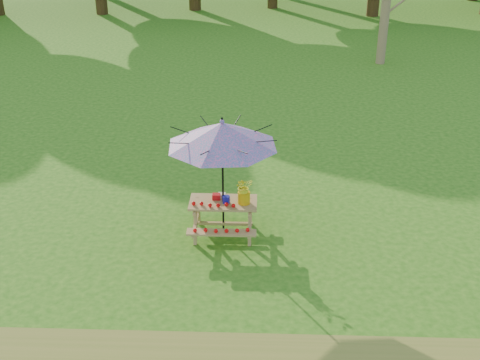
{
  "coord_description": "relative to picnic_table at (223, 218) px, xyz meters",
  "views": [
    {
      "loc": [
        -1.26,
        -8.9,
        5.69
      ],
      "look_at": [
        -1.6,
        0.5,
        1.1
      ],
      "focal_mm": 45.0,
      "sensor_mm": 36.0,
      "label": 1
    }
  ],
  "objects": [
    {
      "name": "flower_bucket",
      "position": [
        0.37,
        -0.04,
        0.6
      ],
      "size": [
        0.37,
        0.34,
        0.49
      ],
      "color": "#D7A00B",
      "rests_on": "picnic_table"
    },
    {
      "name": "patio_umbrella",
      "position": [
        0.0,
        0.0,
        1.62
      ],
      "size": [
        2.41,
        2.41,
        2.25
      ],
      "color": "black",
      "rests_on": "ground"
    },
    {
      "name": "picnic_table",
      "position": [
        0.0,
        0.0,
        0.0
      ],
      "size": [
        1.2,
        1.32,
        0.67
      ],
      "color": "#A8874C",
      "rests_on": "ground"
    },
    {
      "name": "tomatoes_row",
      "position": [
        -0.15,
        -0.18,
        0.38
      ],
      "size": [
        0.77,
        0.13,
        0.07
      ],
      "primitive_type": null,
      "color": "red",
      "rests_on": "picnic_table"
    },
    {
      "name": "ground",
      "position": [
        1.9,
        -0.5,
        -0.33
      ],
      "size": [
        120.0,
        120.0,
        0.0
      ],
      "primitive_type": "plane",
      "color": "#246212",
      "rests_on": "ground"
    },
    {
      "name": "produce_bins",
      "position": [
        -0.02,
        0.05,
        0.4
      ],
      "size": [
        0.32,
        0.35,
        0.13
      ],
      "color": "red",
      "rests_on": "picnic_table"
    }
  ]
}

